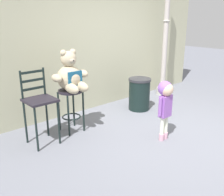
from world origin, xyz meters
TOP-DOWN VIEW (x-y plane):
  - ground_plane at (0.00, 0.00)m, footprint 24.00×24.00m
  - building_wall at (0.00, 2.17)m, footprint 6.51×0.30m
  - bar_stool_with_teddy at (-1.20, 1.32)m, footprint 0.40×0.40m
  - teddy_bear at (-1.20, 1.29)m, footprint 0.65×0.58m
  - child_walking at (-0.28, 0.04)m, footprint 0.31×0.25m
  - trash_bin at (0.49, 1.27)m, footprint 0.47×0.47m
  - lamppost at (1.76, 1.63)m, footprint 0.29×0.29m
  - bar_chair_empty at (-1.80, 1.26)m, footprint 0.44×0.44m

SIDE VIEW (x-z plane):
  - ground_plane at x=0.00m, z-range 0.00..0.00m
  - trash_bin at x=0.49m, z-range 0.00..0.68m
  - bar_stool_with_teddy at x=-1.20m, z-range 0.16..0.91m
  - bar_chair_empty at x=-1.80m, z-range 0.08..1.25m
  - child_walking at x=-0.28m, z-range 0.22..1.20m
  - teddy_bear at x=-1.20m, z-range 0.65..1.33m
  - lamppost at x=1.76m, z-range -0.30..2.85m
  - building_wall at x=0.00m, z-range 0.00..3.08m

